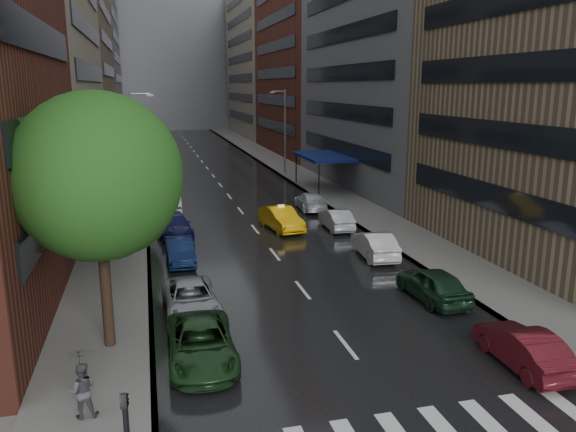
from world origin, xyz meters
The scene contains 17 objects.
ground centered at (0.00, 0.00, 0.00)m, with size 220.00×220.00×0.00m, color gray.
road centered at (0.00, 50.00, 0.01)m, with size 14.00×140.00×0.01m, color black.
sidewalk_left centered at (-9.00, 50.00, 0.07)m, with size 4.00×140.00×0.15m, color gray.
sidewalk_right centered at (9.00, 50.00, 0.07)m, with size 4.00×140.00×0.15m, color gray.
buildings_left centered at (-15.00, 58.79, 15.99)m, with size 8.00×108.00×38.00m.
buildings_right centered at (15.00, 56.70, 15.03)m, with size 8.05×109.10×36.00m.
building_far centered at (0.00, 118.00, 16.00)m, with size 40.00×14.00×32.00m, color slate.
tree_near centered at (-8.60, 5.87, 6.46)m, with size 5.92×5.92×9.44m.
tree_mid centered at (-8.60, 19.30, 5.80)m, with size 5.32×5.32×8.48m.
tree_far centered at (-8.60, 30.13, 5.66)m, with size 5.19×5.19×8.27m.
taxi centered at (1.71, 21.49, 0.78)m, with size 1.65×4.72×1.56m, color #FFB60D.
parked_cars_left centered at (-5.40, 14.34, 0.70)m, with size 2.44×27.55×1.52m.
parked_cars_right centered at (5.40, 14.40, 0.72)m, with size 2.18×30.73×1.53m.
ped_black_umbrella centered at (-9.08, 1.18, 1.38)m, with size 0.96×0.98×2.09m.
street_lamp_left centered at (-7.72, 30.00, 4.89)m, with size 1.74×0.22×9.00m.
street_lamp_right centered at (7.72, 45.00, 4.89)m, with size 1.74×0.22×9.00m.
awning centered at (8.98, 35.00, 3.13)m, with size 4.00×8.00×3.12m.
Camera 1 is at (-6.90, -14.41, 9.56)m, focal length 35.00 mm.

